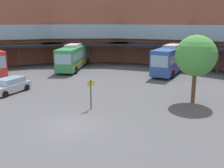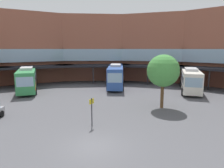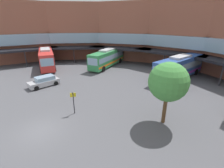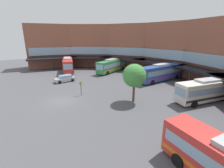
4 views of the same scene
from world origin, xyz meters
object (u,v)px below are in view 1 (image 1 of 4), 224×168
object	(u,v)px
parked_car	(10,86)
stop_sign_post	(91,91)
bus_3	(74,56)
plaza_tree	(196,56)
bus_1	(173,58)

from	to	relation	value
parked_car	stop_sign_post	bearing A→B (deg)	85.20
bus_3	plaza_tree	bearing A→B (deg)	43.17
parked_car	stop_sign_post	xyz separation A→B (m)	(10.05, 0.30, 0.79)
bus_3	stop_sign_post	world-z (taller)	bus_3
bus_1	parked_car	size ratio (longest dim) A/B	2.74
bus_1	bus_3	bearing A→B (deg)	-73.66
plaza_tree	stop_sign_post	xyz separation A→B (m)	(-6.78, -6.29, -2.70)
bus_1	parked_car	bearing A→B (deg)	-31.84
bus_1	plaza_tree	world-z (taller)	plaza_tree
parked_car	stop_sign_post	size ratio (longest dim) A/B	1.84
bus_3	parked_car	bearing A→B (deg)	-11.96
stop_sign_post	parked_car	bearing A→B (deg)	-178.31
plaza_tree	stop_sign_post	bearing A→B (deg)	-137.12
bus_3	parked_car	distance (m)	14.88
parked_car	plaza_tree	size ratio (longest dim) A/B	0.76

